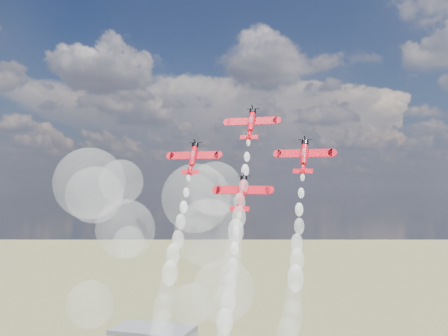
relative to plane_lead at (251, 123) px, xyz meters
name	(u,v)px	position (x,y,z in m)	size (l,w,h in m)	color
plane_lead	(251,123)	(0.00, 0.00, 0.00)	(13.40, 6.83, 8.84)	red
plane_left	(193,158)	(-14.42, -4.61, -8.98)	(13.40, 6.83, 8.84)	red
plane_right	(304,156)	(14.42, -4.61, -8.98)	(13.40, 6.83, 8.84)	red
plane_slot	(242,193)	(0.00, -9.22, -17.96)	(13.40, 6.83, 8.84)	red
smoke_trail_lead	(231,264)	(-0.11, -17.85, -34.02)	(5.27, 22.30, 40.02)	white
smoke_trail_left	(165,306)	(-14.50, -22.03, -43.42)	(5.37, 21.37, 39.78)	white
smoke_trail_right	(293,315)	(14.49, -22.09, -43.18)	(6.23, 21.42, 39.58)	white
drifted_smoke_cloud	(156,225)	(-34.48, 16.48, -28.32)	(61.97, 42.68, 56.86)	white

